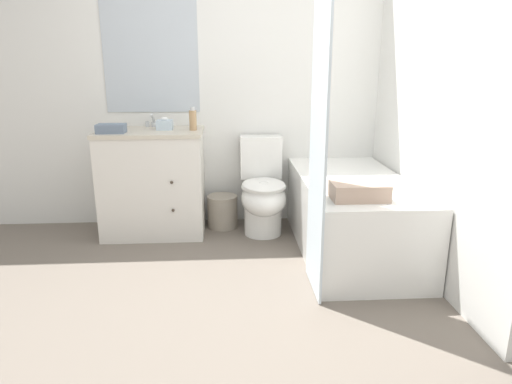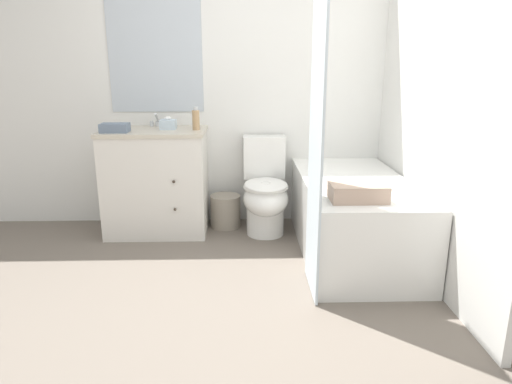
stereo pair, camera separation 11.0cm
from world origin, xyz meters
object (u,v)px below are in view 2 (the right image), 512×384
at_px(sink_faucet, 158,122).
at_px(wastebasket, 226,211).
at_px(vanity_cabinet, 157,180).
at_px(soap_dispenser, 196,119).
at_px(bath_towel_folded, 358,192).
at_px(hand_towel_folded, 115,128).
at_px(bathtub, 353,216).
at_px(toilet, 265,193).
at_px(tissue_box, 168,124).

xyz_separation_m(sink_faucet, wastebasket, (0.58, -0.12, -0.78)).
height_order(vanity_cabinet, soap_dispenser, soap_dispenser).
bearing_deg(wastebasket, bath_towel_folded, -51.92).
relative_size(vanity_cabinet, hand_towel_folded, 4.07).
relative_size(sink_faucet, bathtub, 0.09).
bearing_deg(soap_dispenser, bathtub, -21.84).
bearing_deg(toilet, sink_faucet, 162.94).
relative_size(vanity_cabinet, toilet, 1.10).
height_order(sink_faucet, tissue_box, sink_faucet).
relative_size(vanity_cabinet, bath_towel_folded, 2.52).
distance_m(hand_towel_folded, bath_towel_folded, 1.98).
bearing_deg(bathtub, sink_faucet, 155.65).
xyz_separation_m(hand_towel_folded, bath_towel_folded, (1.73, -0.90, -0.29)).
bearing_deg(vanity_cabinet, soap_dispenser, -3.61).
bearing_deg(wastebasket, tissue_box, -172.63).
distance_m(bathtub, tissue_box, 1.67).
bearing_deg(vanity_cabinet, tissue_box, 10.85).
height_order(toilet, tissue_box, tissue_box).
height_order(vanity_cabinet, toilet, vanity_cabinet).
relative_size(hand_towel_folded, bath_towel_folded, 0.62).
bearing_deg(toilet, wastebasket, 154.58).
distance_m(toilet, bath_towel_folded, 1.13).
xyz_separation_m(tissue_box, soap_dispenser, (0.24, -0.04, 0.04)).
relative_size(vanity_cabinet, bathtub, 0.56).
bearing_deg(bathtub, soap_dispenser, 158.16).
relative_size(toilet, bath_towel_folded, 2.28).
height_order(vanity_cabinet, sink_faucet, sink_faucet).
bearing_deg(bathtub, wastebasket, 149.22).
relative_size(wastebasket, bath_towel_folded, 0.82).
relative_size(bathtub, hand_towel_folded, 7.22).
xyz_separation_m(bathtub, hand_towel_folded, (-1.85, 0.37, 0.63)).
bearing_deg(toilet, soap_dispenser, 173.96).
distance_m(sink_faucet, wastebasket, 0.97).
bearing_deg(soap_dispenser, sink_faucet, 147.73).
bearing_deg(vanity_cabinet, wastebasket, 8.08).
distance_m(sink_faucet, hand_towel_folded, 0.44).
bearing_deg(toilet, hand_towel_folded, -177.21).
xyz_separation_m(wastebasket, soap_dispenser, (-0.22, -0.10, 0.83)).
relative_size(wastebasket, tissue_box, 2.24).
xyz_separation_m(sink_faucet, bathtub, (1.57, -0.71, -0.63)).
height_order(vanity_cabinet, bathtub, vanity_cabinet).
height_order(sink_faucet, bath_towel_folded, sink_faucet).
distance_m(soap_dispenser, hand_towel_folded, 0.64).
height_order(tissue_box, soap_dispenser, soap_dispenser).
distance_m(wastebasket, hand_towel_folded, 1.17).
bearing_deg(sink_faucet, bathtub, -24.35).
bearing_deg(tissue_box, soap_dispenser, -10.78).
height_order(soap_dispenser, hand_towel_folded, soap_dispenser).
xyz_separation_m(tissue_box, bath_towel_folded, (1.34, -1.06, -0.29)).
xyz_separation_m(bathtub, wastebasket, (-0.99, 0.59, -0.15)).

